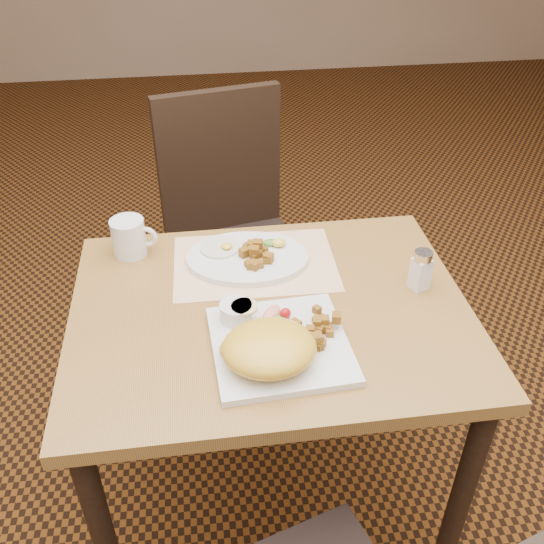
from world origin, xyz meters
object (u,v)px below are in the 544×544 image
(chair_far, at_px, (232,225))
(plate_square, at_px, (280,345))
(table, at_px, (271,343))
(salt_shaker, at_px, (421,269))
(plate_oval, at_px, (247,258))
(coffee_mug, at_px, (130,237))

(chair_far, bearing_deg, plate_square, 80.43)
(table, height_order, chair_far, chair_far)
(chair_far, bearing_deg, salt_shaker, 107.73)
(table, relative_size, plate_square, 3.21)
(table, xyz_separation_m, plate_oval, (-0.03, 0.19, 0.12))
(table, height_order, coffee_mug, coffee_mug)
(plate_square, xyz_separation_m, coffee_mug, (-0.32, 0.40, 0.04))
(plate_square, bearing_deg, table, 90.82)
(table, bearing_deg, plate_square, -89.18)
(plate_square, height_order, plate_oval, plate_oval)
(chair_far, relative_size, salt_shaker, 9.70)
(chair_far, relative_size, coffee_mug, 8.38)
(plate_oval, height_order, salt_shaker, salt_shaker)
(plate_oval, xyz_separation_m, coffee_mug, (-0.29, 0.08, 0.04))
(chair_far, height_order, plate_oval, chair_far)
(salt_shaker, bearing_deg, coffee_mug, 160.61)
(plate_square, xyz_separation_m, plate_oval, (-0.03, 0.32, 0.00))
(salt_shaker, distance_m, coffee_mug, 0.72)
(chair_far, distance_m, plate_square, 0.87)
(plate_oval, xyz_separation_m, salt_shaker, (0.39, -0.16, 0.04))
(salt_shaker, bearing_deg, plate_square, -155.37)
(chair_far, bearing_deg, table, 80.79)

